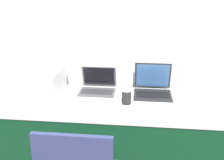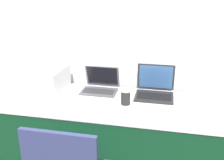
# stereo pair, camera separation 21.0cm
# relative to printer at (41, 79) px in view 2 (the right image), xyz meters

# --- Properties ---
(wall_back) EXTENTS (8.00, 0.05, 2.60)m
(wall_back) POSITION_rel_printer_xyz_m (0.72, 0.35, 0.45)
(wall_back) COLOR silver
(wall_back) RESTS_ON ground_plane
(table) EXTENTS (2.01, 0.70, 0.73)m
(table) POSITION_rel_printer_xyz_m (0.72, -0.08, -0.48)
(table) COLOR #0C381E
(table) RESTS_ON ground_plane
(printer) EXTENTS (0.41, 0.38, 0.22)m
(printer) POSITION_rel_printer_xyz_m (0.00, 0.00, 0.00)
(printer) COLOR silver
(printer) RESTS_ON table
(laptop_left) EXTENTS (0.32, 0.28, 0.22)m
(laptop_left) POSITION_rel_printer_xyz_m (0.51, 0.13, -0.07)
(laptop_left) COLOR #4C4C51
(laptop_left) RESTS_ON table
(laptop_right) EXTENTS (0.33, 0.31, 0.26)m
(laptop_right) POSITION_rel_printer_xyz_m (1.00, 0.13, -0.06)
(laptop_right) COLOR black
(laptop_right) RESTS_ON table
(external_keyboard) EXTENTS (0.43, 0.14, 0.02)m
(external_keyboard) POSITION_rel_printer_xyz_m (0.49, -0.13, -0.11)
(external_keyboard) COLOR silver
(external_keyboard) RESTS_ON table
(coffee_cup) EXTENTS (0.08, 0.08, 0.12)m
(coffee_cup) POSITION_rel_printer_xyz_m (0.78, -0.10, -0.06)
(coffee_cup) COLOR black
(coffee_cup) RESTS_ON table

